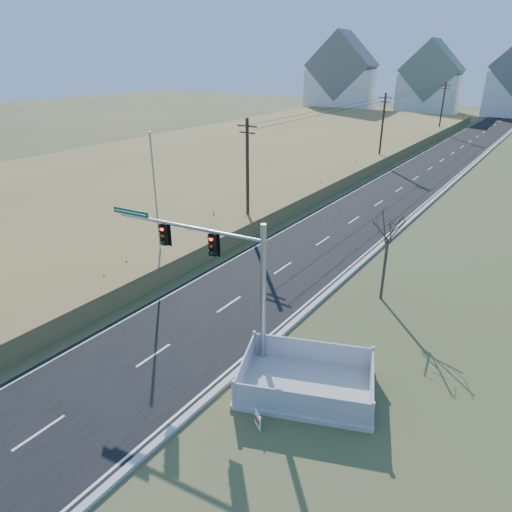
{
  "coord_description": "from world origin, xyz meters",
  "views": [
    {
      "loc": [
        14.46,
        -14.21,
        13.44
      ],
      "look_at": [
        1.62,
        4.43,
        3.4
      ],
      "focal_mm": 32.0,
      "sensor_mm": 36.0,
      "label": 1
    }
  ],
  "objects_px": {
    "open_sign": "(258,420)",
    "bare_tree": "(390,226)",
    "flagpole": "(157,217)",
    "fence_enclosure": "(306,384)",
    "traffic_signal_mast": "(227,272)"
  },
  "relations": [
    {
      "from": "traffic_signal_mast",
      "to": "open_sign",
      "type": "distance_m",
      "value": 6.67
    },
    {
      "from": "fence_enclosure",
      "to": "bare_tree",
      "type": "bearing_deg",
      "value": 69.9
    },
    {
      "from": "open_sign",
      "to": "bare_tree",
      "type": "height_order",
      "value": "bare_tree"
    },
    {
      "from": "traffic_signal_mast",
      "to": "fence_enclosure",
      "type": "bearing_deg",
      "value": -13.07
    },
    {
      "from": "bare_tree",
      "to": "open_sign",
      "type": "bearing_deg",
      "value": -91.05
    },
    {
      "from": "fence_enclosure",
      "to": "open_sign",
      "type": "bearing_deg",
      "value": -120.51
    },
    {
      "from": "bare_tree",
      "to": "traffic_signal_mast",
      "type": "bearing_deg",
      "value": -115.11
    },
    {
      "from": "fence_enclosure",
      "to": "traffic_signal_mast",
      "type": "bearing_deg",
      "value": 152.62
    },
    {
      "from": "flagpole",
      "to": "bare_tree",
      "type": "height_order",
      "value": "flagpole"
    },
    {
      "from": "open_sign",
      "to": "flagpole",
      "type": "bearing_deg",
      "value": -177.03
    },
    {
      "from": "flagpole",
      "to": "fence_enclosure",
      "type": "bearing_deg",
      "value": -20.72
    },
    {
      "from": "open_sign",
      "to": "flagpole",
      "type": "relative_size",
      "value": 0.07
    },
    {
      "from": "fence_enclosure",
      "to": "bare_tree",
      "type": "xyz_separation_m",
      "value": [
        -0.24,
        9.73,
        4.35
      ]
    },
    {
      "from": "fence_enclosure",
      "to": "open_sign",
      "type": "height_order",
      "value": "fence_enclosure"
    },
    {
      "from": "traffic_signal_mast",
      "to": "flagpole",
      "type": "relative_size",
      "value": 0.95
    }
  ]
}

